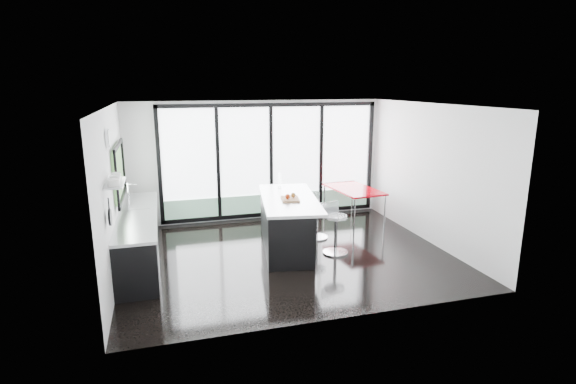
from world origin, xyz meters
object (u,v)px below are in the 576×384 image
object	(u,v)px
bar_stool_near	(336,234)
red_table	(353,205)
bar_stool_far	(317,221)
island	(285,222)

from	to	relation	value
bar_stool_near	red_table	size ratio (longest dim) A/B	0.50
bar_stool_far	red_table	bearing A→B (deg)	16.10
bar_stool_near	bar_stool_far	world-z (taller)	bar_stool_near
bar_stool_near	bar_stool_far	distance (m)	0.93
island	bar_stool_far	bearing A→B (deg)	22.13
bar_stool_near	red_table	distance (m)	2.06
red_table	island	bearing A→B (deg)	-150.38
red_table	bar_stool_near	bearing A→B (deg)	-123.22
island	bar_stool_near	world-z (taller)	island
red_table	bar_stool_far	bearing A→B (deg)	-145.94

